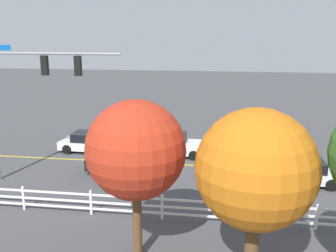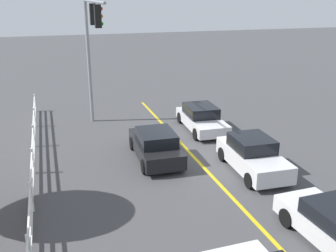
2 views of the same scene
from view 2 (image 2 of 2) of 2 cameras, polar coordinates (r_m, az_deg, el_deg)
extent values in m
plane|color=#444447|center=(18.68, 3.60, -4.34)|extent=(120.00, 120.00, 0.00)
cube|color=gold|center=(15.39, 8.98, -9.89)|extent=(28.00, 0.16, 0.01)
cylinder|color=gray|center=(23.23, -11.53, 9.32)|extent=(0.20, 0.20, 7.30)
cylinder|color=gray|center=(19.35, -10.93, 17.50)|extent=(7.24, 0.12, 0.12)
cube|color=black|center=(19.76, -10.97, 15.77)|extent=(0.32, 0.28, 1.00)
sphere|color=red|center=(19.77, -10.58, 16.73)|extent=(0.17, 0.17, 0.17)
sphere|color=orange|center=(19.78, -10.52, 15.80)|extent=(0.17, 0.17, 0.17)
sphere|color=#148C19|center=(19.80, -10.46, 14.88)|extent=(0.17, 0.17, 0.17)
cube|color=black|center=(18.00, -10.25, 15.55)|extent=(0.32, 0.28, 1.00)
sphere|color=red|center=(18.00, -9.82, 16.59)|extent=(0.17, 0.17, 0.17)
sphere|color=orange|center=(18.02, -9.76, 15.58)|extent=(0.17, 0.17, 0.17)
sphere|color=#148C19|center=(18.04, -9.70, 14.56)|extent=(0.17, 0.17, 0.17)
cylinder|color=black|center=(14.71, 22.20, -11.23)|extent=(0.65, 0.24, 0.64)
cylinder|color=black|center=(13.78, 17.06, -12.74)|extent=(0.65, 0.24, 0.64)
cube|color=silver|center=(22.07, 4.96, 0.71)|extent=(4.45, 1.97, 0.56)
cube|color=black|center=(22.09, 4.82, 2.28)|extent=(2.13, 1.69, 0.58)
cylinder|color=black|center=(21.11, 8.41, -0.80)|extent=(0.65, 0.25, 0.64)
cylinder|color=black|center=(20.54, 4.16, -1.20)|extent=(0.65, 0.25, 0.64)
cylinder|color=black|center=(23.72, 5.63, 1.53)|extent=(0.65, 0.25, 0.64)
cylinder|color=black|center=(23.22, 1.80, 1.23)|extent=(0.65, 0.25, 0.64)
cube|color=black|center=(18.11, -1.86, -3.19)|extent=(4.22, 1.92, 0.66)
cube|color=black|center=(17.71, -1.72, -1.64)|extent=(2.11, 1.67, 0.54)
cylinder|color=black|center=(19.33, -5.22, -2.54)|extent=(0.65, 0.24, 0.64)
cylinder|color=black|center=(19.66, -0.48, -2.09)|extent=(0.65, 0.24, 0.64)
cylinder|color=black|center=(16.77, -3.47, -5.95)|extent=(0.65, 0.24, 0.64)
cylinder|color=black|center=(17.15, 1.96, -5.34)|extent=(0.65, 0.24, 0.64)
cube|color=silver|center=(17.24, 12.34, -4.72)|extent=(4.14, 1.91, 0.72)
cube|color=black|center=(17.17, 12.18, -2.48)|extent=(1.91, 1.64, 0.57)
cylinder|color=black|center=(16.65, 16.96, -6.99)|extent=(0.65, 0.24, 0.64)
cylinder|color=black|center=(15.89, 11.91, -7.83)|extent=(0.65, 0.24, 0.64)
cylinder|color=black|center=(18.82, 12.59, -3.54)|extent=(0.65, 0.24, 0.64)
cylinder|color=black|center=(18.16, 8.01, -4.11)|extent=(0.65, 0.24, 0.64)
cube|color=white|center=(14.69, -19.38, -9.77)|extent=(0.10, 0.10, 1.15)
cube|color=white|center=(17.63, -19.20, -4.85)|extent=(0.10, 0.10, 1.15)
cube|color=white|center=(20.66, -19.07, -1.35)|extent=(0.10, 0.10, 1.15)
cube|color=white|center=(23.76, -18.98, 1.24)|extent=(0.10, 0.10, 1.15)
cube|color=white|center=(26.88, -18.91, 3.23)|extent=(0.10, 0.10, 1.15)
cube|color=white|center=(14.52, -19.54, -8.47)|extent=(26.00, 0.06, 0.09)
cube|color=white|center=(14.68, -19.39, -9.68)|extent=(26.00, 0.06, 0.09)
cube|color=white|center=(14.83, -19.26, -10.77)|extent=(26.00, 0.06, 0.09)
camera|label=1|loc=(19.22, -75.63, 6.94)|focal=40.57mm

